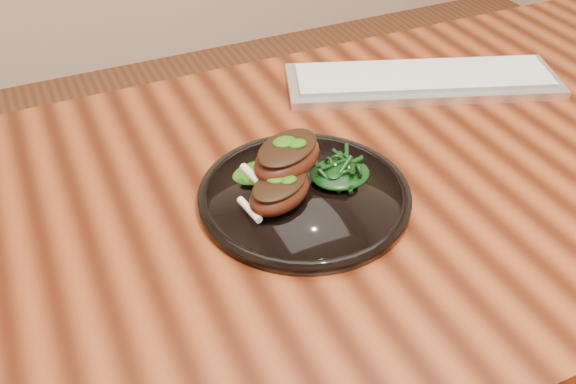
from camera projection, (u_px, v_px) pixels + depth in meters
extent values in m
cube|color=#361106|center=(391.00, 175.00, 0.97)|extent=(1.60, 0.80, 0.04)
cylinder|color=#38180C|center=(548.00, 149.00, 1.69)|extent=(0.06, 0.06, 0.71)
cylinder|color=black|center=(304.00, 196.00, 0.89)|extent=(0.29, 0.29, 0.02)
torus|color=black|center=(304.00, 195.00, 0.89)|extent=(0.29, 0.29, 0.01)
cylinder|color=black|center=(304.00, 193.00, 0.89)|extent=(0.19, 0.19, 0.00)
ellipsoid|color=#40170C|center=(280.00, 192.00, 0.85)|extent=(0.12, 0.11, 0.04)
ellipsoid|color=black|center=(280.00, 183.00, 0.84)|extent=(0.11, 0.09, 0.01)
cylinder|color=beige|center=(249.00, 210.00, 0.83)|extent=(0.02, 0.05, 0.01)
ellipsoid|color=#144207|center=(280.00, 180.00, 0.84)|extent=(0.03, 0.02, 0.01)
ellipsoid|color=#40170C|center=(287.00, 158.00, 0.88)|extent=(0.14, 0.12, 0.05)
ellipsoid|color=black|center=(287.00, 148.00, 0.86)|extent=(0.12, 0.11, 0.01)
cylinder|color=beige|center=(254.00, 177.00, 0.86)|extent=(0.02, 0.06, 0.01)
ellipsoid|color=#144207|center=(287.00, 143.00, 0.86)|extent=(0.03, 0.02, 0.01)
ellipsoid|color=#144207|center=(262.00, 172.00, 0.91)|extent=(0.09, 0.06, 0.01)
ellipsoid|color=black|center=(340.00, 174.00, 0.90)|extent=(0.09, 0.08, 0.02)
cube|color=silver|center=(422.00, 81.00, 1.15)|extent=(0.50, 0.30, 0.02)
cube|color=white|center=(423.00, 75.00, 1.14)|extent=(0.46, 0.26, 0.01)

